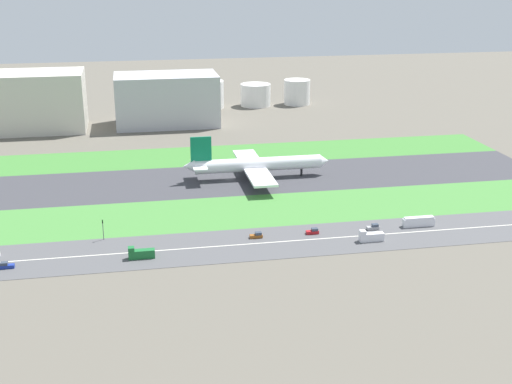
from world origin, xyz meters
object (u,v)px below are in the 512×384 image
at_px(traffic_light, 103,228).
at_px(car_0, 373,227).
at_px(car_2, 6,266).
at_px(fuel_tank_centre, 256,95).
at_px(airliner, 254,165).
at_px(hangar_building, 167,100).
at_px(truck_0, 141,254).
at_px(fuel_tank_west, 204,94).
at_px(bus_0, 419,222).
at_px(car_4, 257,235).
at_px(truck_1, 371,237).
at_px(car_1, 313,231).
at_px(terminal_building, 41,101).
at_px(fuel_tank_east, 297,92).

bearing_deg(traffic_light, car_0, -4.86).
distance_m(car_2, fuel_tank_centre, 267.08).
relative_size(airliner, hangar_building, 1.10).
relative_size(truck_0, fuel_tank_west, 0.32).
bearing_deg(fuel_tank_centre, bus_0, -85.67).
height_order(bus_0, traffic_light, traffic_light).
xyz_separation_m(airliner, fuel_tank_west, (-4.18, 159.00, 2.56)).
xyz_separation_m(car_4, car_2, (-80.94, -10.00, 0.00)).
bearing_deg(traffic_light, car_4, -8.77).
relative_size(traffic_light, fuel_tank_centre, 0.36).
relative_size(truck_0, fuel_tank_centre, 0.42).
height_order(airliner, car_4, airliner).
height_order(bus_0, hangar_building, hangar_building).
bearing_deg(traffic_light, bus_0, -4.12).
height_order(car_0, fuel_tank_centre, fuel_tank_centre).
bearing_deg(traffic_light, car_2, -148.31).
height_order(truck_0, traffic_light, traffic_light).
relative_size(hangar_building, fuel_tank_centre, 2.96).
height_order(car_0, hangar_building, hangar_building).
bearing_deg(airliner, fuel_tank_west, 91.51).
bearing_deg(truck_1, truck_0, 0.00).
bearing_deg(car_0, airliner, 114.07).
relative_size(car_1, car_0, 1.00).
distance_m(truck_1, terminal_building, 230.76).
bearing_deg(car_1, traffic_light, 173.65).
xyz_separation_m(bus_0, hangar_building, (-78.21, 182.00, 12.90)).
bearing_deg(car_2, traffic_light, -148.31).
height_order(terminal_building, fuel_tank_centre, terminal_building).
bearing_deg(fuel_tank_centre, airliner, -100.75).
distance_m(truck_1, truck_0, 77.29).
relative_size(fuel_tank_west, fuel_tank_centre, 1.31).
xyz_separation_m(bus_0, car_2, (-140.14, -10.00, -0.90)).
xyz_separation_m(bus_0, truck_1, (-21.60, -10.00, -0.15)).
distance_m(car_4, hangar_building, 183.51).
bearing_deg(car_4, traffic_light, 171.23).
relative_size(truck_1, terminal_building, 0.17).
bearing_deg(airliner, bus_0, -55.14).
distance_m(car_2, fuel_tank_west, 253.14).
distance_m(truck_1, car_0, 11.04).
height_order(car_4, truck_1, truck_1).
bearing_deg(fuel_tank_centre, car_1, -95.53).
relative_size(bus_0, truck_1, 1.38).
xyz_separation_m(car_4, fuel_tank_west, (7.67, 227.00, 7.87)).
bearing_deg(car_0, hangar_building, 108.59).
height_order(traffic_light, fuel_tank_east, fuel_tank_east).
bearing_deg(traffic_light, fuel_tank_centre, 66.81).
bearing_deg(fuel_tank_centre, car_0, -89.95).
distance_m(car_0, terminal_building, 225.23).
bearing_deg(car_1, car_4, 180.00).
xyz_separation_m(car_0, hangar_building, (-61.23, 182.00, 13.79)).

